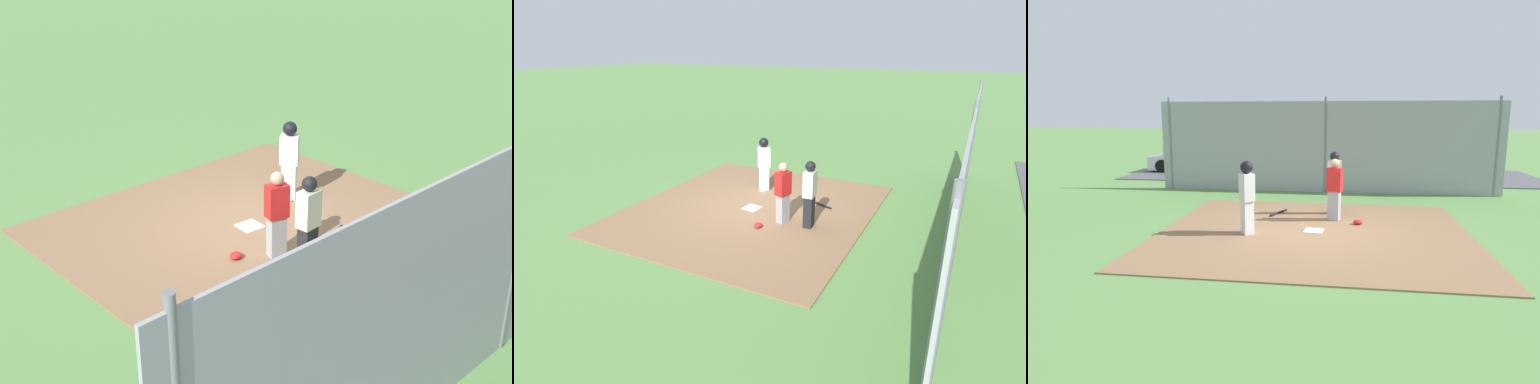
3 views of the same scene
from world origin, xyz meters
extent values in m
plane|color=#5B8947|center=(0.00, 0.00, 0.00)|extent=(140.00, 140.00, 0.00)
cube|color=#896647|center=(0.00, 0.00, 0.01)|extent=(7.20, 6.40, 0.03)
cube|color=white|center=(0.00, 0.00, 0.04)|extent=(0.48, 0.48, 0.02)
cube|color=#9E9EA3|center=(-0.44, -1.17, 0.41)|extent=(0.35, 0.30, 0.76)
cube|color=red|center=(-0.44, -1.17, 1.09)|extent=(0.44, 0.36, 0.60)
sphere|color=tan|center=(-0.44, -1.17, 1.52)|extent=(0.24, 0.24, 0.24)
cube|color=black|center=(-0.42, -1.89, 0.44)|extent=(0.31, 0.24, 0.82)
cube|color=beige|center=(-0.42, -1.89, 1.18)|extent=(0.40, 0.28, 0.65)
sphere|color=black|center=(-0.42, -1.89, 1.63)|extent=(0.26, 0.26, 0.26)
cube|color=silver|center=(1.51, 0.41, 0.42)|extent=(0.35, 0.37, 0.79)
cube|color=silver|center=(1.51, 0.41, 1.13)|extent=(0.43, 0.46, 0.62)
sphere|color=tan|center=(1.51, 0.41, 1.56)|extent=(0.25, 0.25, 0.25)
sphere|color=black|center=(1.51, 0.41, 1.58)|extent=(0.30, 0.30, 0.30)
cylinder|color=black|center=(1.10, -1.63, 0.06)|extent=(0.38, 0.80, 0.06)
ellipsoid|color=red|center=(-1.05, -0.77, 0.09)|extent=(0.24, 0.20, 0.12)
sphere|color=white|center=(1.42, 0.28, 0.07)|extent=(0.07, 0.07, 0.07)
cube|color=#93999E|center=(0.00, -5.27, 1.60)|extent=(12.00, 0.05, 3.20)
cylinder|color=slate|center=(-5.70, -5.27, 1.68)|extent=(0.10, 0.10, 3.35)
cylinder|color=slate|center=(0.00, -5.27, 1.68)|extent=(0.10, 0.10, 3.35)
cylinder|color=slate|center=(5.70, -5.27, 1.68)|extent=(0.10, 0.10, 3.35)
camera|label=1|loc=(-8.24, -8.87, 6.07)|focal=48.83mm
camera|label=2|loc=(-9.30, -5.31, 4.42)|focal=28.53mm
camera|label=3|loc=(-0.68, 9.67, 2.77)|focal=29.63mm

